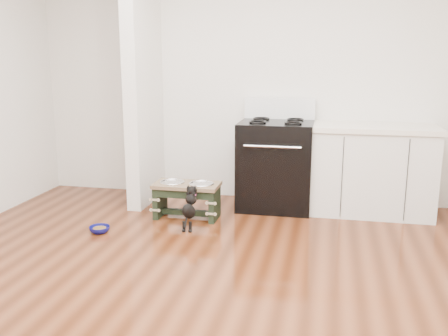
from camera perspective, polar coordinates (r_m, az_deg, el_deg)
ground at (r=3.47m, az=-2.57°, el=-14.53°), size 5.00×5.00×0.00m
room_shell at (r=3.09m, az=-2.88°, el=13.28°), size 5.00×5.00×5.00m
partition_wall at (r=5.46m, az=-9.20°, el=10.05°), size 0.15×0.80×2.70m
oven_range at (r=5.29m, az=5.94°, el=0.52°), size 0.76×0.69×1.14m
cabinet_run at (r=5.30m, az=16.54°, el=-0.19°), size 1.24×0.64×0.91m
dog_feeder at (r=4.97m, az=-4.28°, el=-2.91°), size 0.65×0.35×0.37m
puppy at (r=4.68m, az=-3.94°, el=-4.39°), size 0.11×0.33×0.39m
floor_bowl at (r=4.75m, az=-14.03°, el=-6.83°), size 0.24×0.24×0.06m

